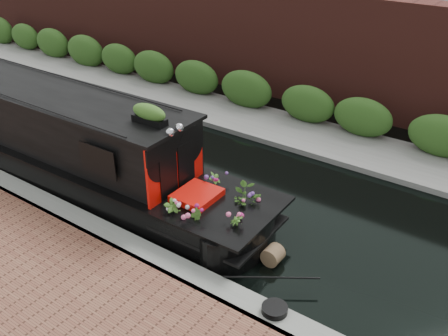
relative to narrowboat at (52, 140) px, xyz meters
The scene contains 8 objects.
ground 4.66m from the narrowboat, 23.15° to the left, with size 80.00×80.00×0.00m, color black.
near_bank_coping 4.55m from the narrowboat, 19.71° to the right, with size 40.00×0.60×0.50m, color gray.
far_bank_path 7.38m from the narrowboat, 55.00° to the left, with size 40.00×2.40×0.34m, color slate.
far_hedge 8.13m from the narrowboat, 58.66° to the left, with size 40.00×1.10×2.80m, color #294D19.
far_brick_wall 9.97m from the narrowboat, 64.98° to the left, with size 40.00×1.00×8.00m, color #4C1F19.
narrowboat is the anchor object (origin of this frame).
rope_fender 7.12m from the narrowboat, ahead, with size 0.41×0.41×0.37m, color brown.
coiled_mooring_rope 8.10m from the narrowboat, 10.16° to the right, with size 0.48×0.48×0.12m, color black.
Camera 1 is at (6.86, -9.16, 6.88)m, focal length 40.00 mm.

